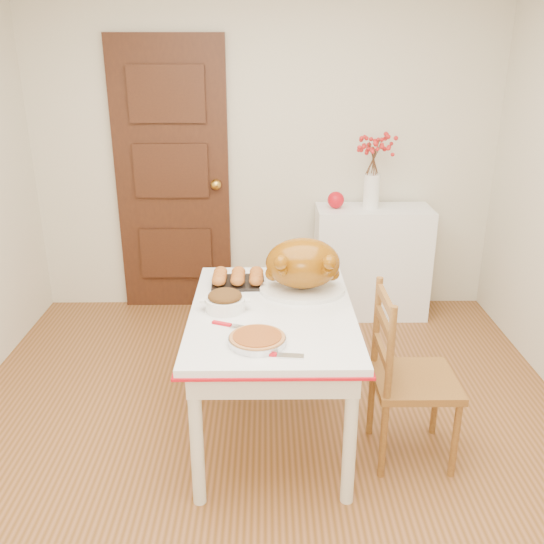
{
  "coord_description": "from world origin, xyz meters",
  "views": [
    {
      "loc": [
        0.01,
        -2.41,
        1.94
      ],
      "look_at": [
        0.04,
        0.3,
        0.91
      ],
      "focal_mm": 38.51,
      "sensor_mm": 36.0,
      "label": 1
    }
  ],
  "objects_px": {
    "sideboard": "(371,262)",
    "kitchen_table": "(272,372)",
    "chair_oak": "(415,376)",
    "pumpkin_pie": "(257,338)",
    "turkey_platter": "(303,266)"
  },
  "relations": [
    {
      "from": "sideboard",
      "to": "kitchen_table",
      "type": "xyz_separation_m",
      "value": [
        -0.78,
        -1.53,
        -0.06
      ]
    },
    {
      "from": "chair_oak",
      "to": "pumpkin_pie",
      "type": "relative_size",
      "value": 3.52
    },
    {
      "from": "chair_oak",
      "to": "turkey_platter",
      "type": "xyz_separation_m",
      "value": [
        -0.53,
        0.42,
        0.42
      ]
    },
    {
      "from": "turkey_platter",
      "to": "chair_oak",
      "type": "bearing_deg",
      "value": -33.42
    },
    {
      "from": "turkey_platter",
      "to": "pumpkin_pie",
      "type": "xyz_separation_m",
      "value": [
        -0.23,
        -0.59,
        -0.12
      ]
    },
    {
      "from": "turkey_platter",
      "to": "pumpkin_pie",
      "type": "bearing_deg",
      "value": -106.75
    },
    {
      "from": "sideboard",
      "to": "pumpkin_pie",
      "type": "height_order",
      "value": "sideboard"
    },
    {
      "from": "kitchen_table",
      "to": "pumpkin_pie",
      "type": "bearing_deg",
      "value": -100.67
    },
    {
      "from": "kitchen_table",
      "to": "chair_oak",
      "type": "distance_m",
      "value": 0.73
    },
    {
      "from": "kitchen_table",
      "to": "chair_oak",
      "type": "xyz_separation_m",
      "value": [
        0.7,
        -0.19,
        0.09
      ]
    },
    {
      "from": "turkey_platter",
      "to": "pumpkin_pie",
      "type": "distance_m",
      "value": 0.65
    },
    {
      "from": "sideboard",
      "to": "turkey_platter",
      "type": "relative_size",
      "value": 1.85
    },
    {
      "from": "sideboard",
      "to": "kitchen_table",
      "type": "distance_m",
      "value": 1.71
    },
    {
      "from": "sideboard",
      "to": "chair_oak",
      "type": "bearing_deg",
      "value": -92.6
    },
    {
      "from": "sideboard",
      "to": "kitchen_table",
      "type": "height_order",
      "value": "sideboard"
    }
  ]
}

